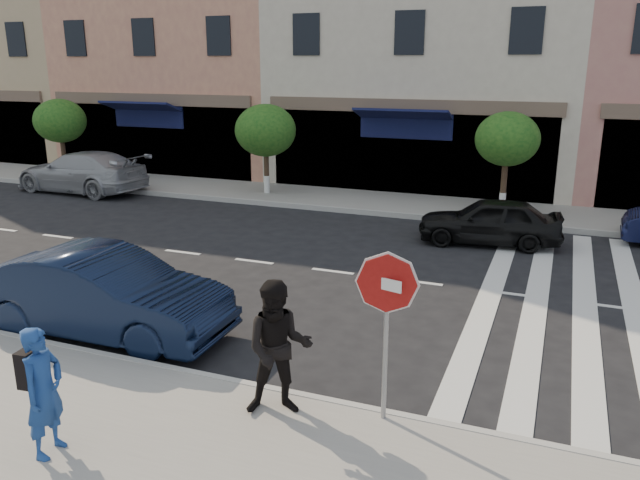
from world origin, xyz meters
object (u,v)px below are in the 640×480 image
at_px(stop_sign, 387,299).
at_px(car_near_mid, 104,294).
at_px(car_far_mid, 489,221).
at_px(walker, 279,348).
at_px(car_far_left, 82,172).
at_px(photographer, 44,392).

relative_size(stop_sign, car_near_mid, 0.50).
bearing_deg(car_far_mid, car_near_mid, -40.69).
relative_size(stop_sign, walker, 1.24).
height_order(stop_sign, walker, stop_sign).
height_order(walker, car_near_mid, walker).
relative_size(walker, car_far_left, 0.35).
bearing_deg(photographer, car_far_left, 34.31).
distance_m(photographer, car_near_mid, 3.70).
xyz_separation_m(photographer, car_far_left, (-10.98, 12.90, -0.20)).
xyz_separation_m(walker, car_near_mid, (-3.98, 1.40, -0.31)).
height_order(walker, car_far_mid, walker).
bearing_deg(car_far_mid, car_far_left, -102.72).
bearing_deg(car_far_mid, walker, -15.83).
bearing_deg(stop_sign, photographer, -133.02).
height_order(stop_sign, car_near_mid, stop_sign).
xyz_separation_m(car_near_mid, car_far_mid, (5.49, 8.20, -0.13)).
height_order(walker, car_far_left, walker).
distance_m(walker, car_near_mid, 4.23).
distance_m(stop_sign, car_far_mid, 9.35).
distance_m(photographer, car_far_mid, 11.97).
bearing_deg(car_far_left, car_far_mid, 87.75).
xyz_separation_m(photographer, car_far_mid, (3.64, 11.40, -0.33)).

